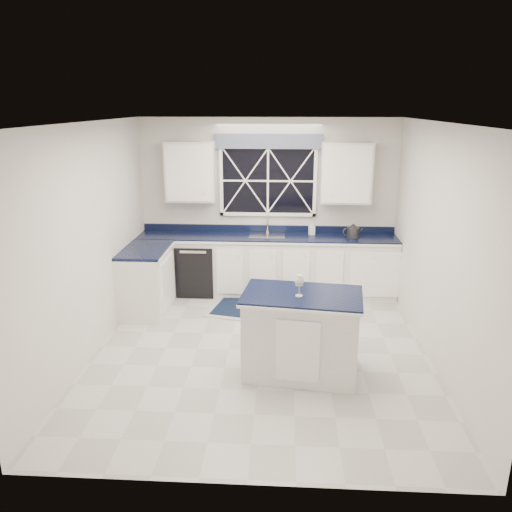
# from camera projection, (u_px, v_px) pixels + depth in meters

# --- Properties ---
(ground) EXTENTS (4.50, 4.50, 0.00)m
(ground) POSITION_uv_depth(u_px,v_px,m) (261.00, 351.00, 6.10)
(ground) COLOR #BBBBB6
(ground) RESTS_ON ground
(back_wall) EXTENTS (4.00, 0.10, 2.70)m
(back_wall) POSITION_uv_depth(u_px,v_px,m) (268.00, 206.00, 7.85)
(back_wall) COLOR silver
(back_wall) RESTS_ON ground
(base_cabinets) EXTENTS (3.99, 1.60, 0.90)m
(base_cabinets) POSITION_uv_depth(u_px,v_px,m) (245.00, 269.00, 7.69)
(base_cabinets) COLOR white
(base_cabinets) RESTS_ON ground
(countertop) EXTENTS (3.98, 0.64, 0.04)m
(countertop) POSITION_uv_depth(u_px,v_px,m) (267.00, 237.00, 7.69)
(countertop) COLOR black
(countertop) RESTS_ON base_cabinets
(dishwasher) EXTENTS (0.60, 0.58, 0.82)m
(dishwasher) POSITION_uv_depth(u_px,v_px,m) (198.00, 267.00, 7.90)
(dishwasher) COLOR black
(dishwasher) RESTS_ON ground
(window) EXTENTS (1.65, 0.09, 1.26)m
(window) POSITION_uv_depth(u_px,v_px,m) (268.00, 176.00, 7.67)
(window) COLOR black
(window) RESTS_ON ground
(upper_cabinets) EXTENTS (3.10, 0.34, 0.90)m
(upper_cabinets) POSITION_uv_depth(u_px,v_px,m) (268.00, 172.00, 7.53)
(upper_cabinets) COLOR white
(upper_cabinets) RESTS_ON ground
(faucet) EXTENTS (0.05, 0.20, 0.30)m
(faucet) POSITION_uv_depth(u_px,v_px,m) (268.00, 223.00, 7.82)
(faucet) COLOR silver
(faucet) RESTS_ON countertop
(island) EXTENTS (1.35, 0.92, 0.95)m
(island) POSITION_uv_depth(u_px,v_px,m) (301.00, 334.00, 5.46)
(island) COLOR white
(island) RESTS_ON ground
(rug) EXTENTS (1.60, 1.16, 0.02)m
(rug) POSITION_uv_depth(u_px,v_px,m) (259.00, 310.00, 7.28)
(rug) COLOR #AAAAA6
(rug) RESTS_ON ground
(kettle) EXTENTS (0.31, 0.20, 0.22)m
(kettle) POSITION_uv_depth(u_px,v_px,m) (353.00, 231.00, 7.57)
(kettle) COLOR #2D2D30
(kettle) RESTS_ON countertop
(wine_glass) EXTENTS (0.10, 0.10, 0.23)m
(wine_glass) POSITION_uv_depth(u_px,v_px,m) (299.00, 282.00, 5.22)
(wine_glass) COLOR silver
(wine_glass) RESTS_ON island
(soap_bottle) EXTENTS (0.10, 0.11, 0.20)m
(soap_bottle) POSITION_uv_depth(u_px,v_px,m) (312.00, 228.00, 7.74)
(soap_bottle) COLOR silver
(soap_bottle) RESTS_ON countertop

